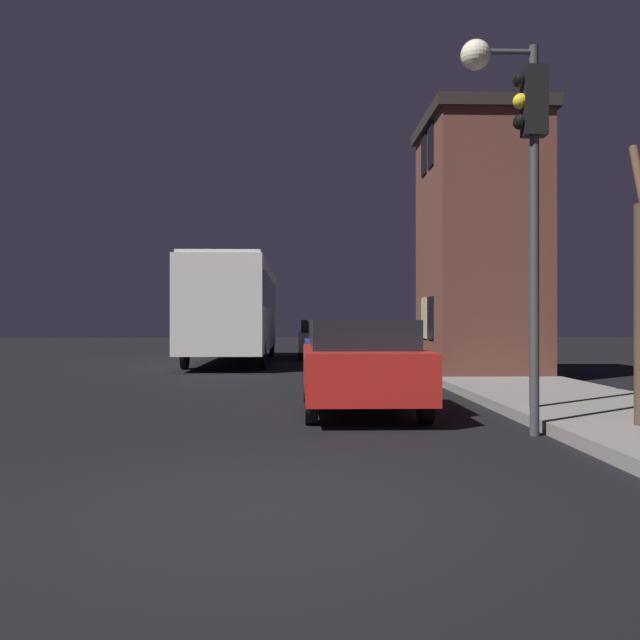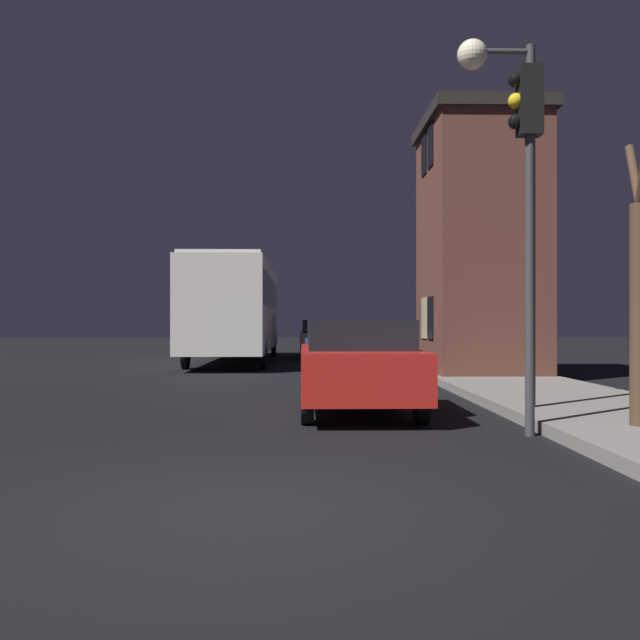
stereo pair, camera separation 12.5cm
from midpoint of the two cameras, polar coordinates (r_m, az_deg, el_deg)
The scene contains 8 objects.
ground_plane at distance 5.91m, azimuth -4.51°, elevation -14.55°, with size 120.00×120.00×0.00m, color black.
brick_building at distance 19.38m, azimuth 12.82°, elevation 6.04°, with size 2.98×4.10×6.73m.
streetlamp at distance 11.59m, azimuth 14.73°, elevation 13.65°, with size 1.20×0.46×5.62m.
traffic_light at distance 9.74m, azimuth 16.62°, elevation 11.27°, with size 0.43×0.24×4.77m.
bus at distance 26.09m, azimuth -6.59°, elevation 1.28°, with size 2.61×11.82×3.54m.
car_near_lane at distance 11.63m, azimuth 3.30°, elevation -3.49°, with size 1.82×4.40×1.50m.
car_mid_lane at distance 18.92m, azimuth 1.77°, elevation -2.26°, with size 1.83×4.43×1.44m.
car_far_lane at distance 28.54m, azimuth 0.26°, elevation -1.46°, with size 1.74×4.72×1.53m.
Camera 2 is at (0.38, -5.72, 1.47)m, focal length 40.00 mm.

